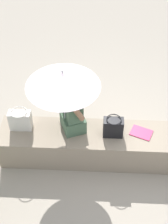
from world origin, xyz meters
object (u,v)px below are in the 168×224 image
object	(u,v)px
person_seated	(72,107)
parasol	(63,79)
handbag_black	(113,127)
magazine	(141,133)
tote_bag_canvas	(20,120)

from	to	relation	value
person_seated	parasol	xyz separation A→B (m)	(-0.10, -0.05, 0.49)
handbag_black	magazine	bearing A→B (deg)	6.94
tote_bag_canvas	handbag_black	bearing A→B (deg)	-2.96
person_seated	magazine	size ratio (longest dim) A/B	3.21
handbag_black	tote_bag_canvas	xyz separation A→B (m)	(-1.24, 0.06, 0.01)
person_seated	handbag_black	distance (m)	0.60
person_seated	handbag_black	xyz separation A→B (m)	(0.54, -0.11, -0.24)
handbag_black	magazine	size ratio (longest dim) A/B	1.06
person_seated	tote_bag_canvas	world-z (taller)	person_seated
tote_bag_canvas	magazine	distance (m)	1.64
tote_bag_canvas	parasol	bearing A→B (deg)	-0.21
tote_bag_canvas	magazine	world-z (taller)	tote_bag_canvas
magazine	parasol	bearing A→B (deg)	-158.47
parasol	tote_bag_canvas	size ratio (longest dim) A/B	3.27
tote_bag_canvas	magazine	xyz separation A→B (m)	(1.63, -0.02, -0.15)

